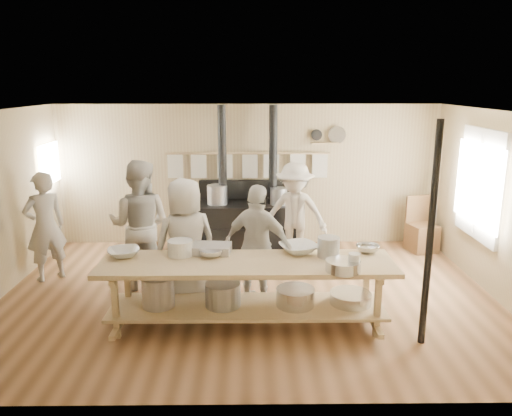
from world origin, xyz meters
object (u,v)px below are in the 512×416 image
at_px(chair, 421,235).
at_px(stove, 248,221).
at_px(cook_by_window, 294,214).
at_px(roasting_pan, 211,249).
at_px(cook_left, 140,225).
at_px(cook_far_left, 45,226).
at_px(cook_center, 186,243).
at_px(cook_right, 258,246).
at_px(prep_table, 246,287).

bearing_deg(chair, stove, 162.18).
relative_size(cook_by_window, roasting_pan, 3.47).
bearing_deg(roasting_pan, cook_left, 139.73).
bearing_deg(cook_by_window, stove, 150.38).
relative_size(stove, cook_by_window, 1.52).
distance_m(cook_left, chair, 5.02).
bearing_deg(cook_far_left, cook_by_window, 149.32).
height_order(stove, cook_left, stove).
bearing_deg(chair, cook_far_left, 176.58).
bearing_deg(cook_by_window, cook_center, -120.12).
relative_size(cook_left, chair, 1.94).
bearing_deg(cook_right, cook_left, 4.66).
bearing_deg(cook_far_left, chair, 150.87).
distance_m(prep_table, chair, 4.27).
bearing_deg(cook_far_left, cook_right, 122.82).
distance_m(cook_far_left, cook_center, 2.45).
bearing_deg(roasting_pan, cook_center, 141.35).
relative_size(cook_left, cook_right, 1.14).
bearing_deg(chair, cook_left, -176.42).
xyz_separation_m(cook_right, roasting_pan, (-0.60, -0.30, 0.07)).
distance_m(cook_right, chair, 3.78).
bearing_deg(cook_left, cook_right, 164.88).
height_order(cook_far_left, cook_right, cook_far_left).
relative_size(stove, cook_center, 1.47).
xyz_separation_m(prep_table, cook_by_window, (0.79, 2.27, 0.33)).
relative_size(prep_table, cook_right, 2.15).
xyz_separation_m(cook_by_window, chair, (2.37, 0.60, -0.56)).
bearing_deg(cook_right, roasting_pan, 51.77).
height_order(cook_left, cook_by_window, cook_left).
bearing_deg(stove, prep_table, -90.04).
bearing_deg(cook_center, cook_by_window, -160.67).
xyz_separation_m(stove, cook_far_left, (-3.07, -1.44, 0.33)).
bearing_deg(cook_by_window, prep_table, -95.13).
bearing_deg(stove, chair, -2.70).
bearing_deg(chair, cook_right, -158.41).
bearing_deg(cook_left, cook_center, 144.27).
distance_m(prep_table, cook_far_left, 3.47).
height_order(prep_table, cook_left, cook_left).
relative_size(cook_far_left, chair, 1.72).
bearing_deg(roasting_pan, prep_table, -36.33).
height_order(stove, cook_center, stove).
distance_m(prep_table, cook_right, 0.72).
height_order(chair, roasting_pan, chair).
distance_m(cook_far_left, cook_by_window, 3.92).
height_order(stove, chair, stove).
bearing_deg(cook_far_left, roasting_pan, 113.68).
height_order(cook_left, chair, cook_left).
xyz_separation_m(stove, chair, (3.15, -0.15, -0.23)).
height_order(cook_left, roasting_pan, cook_left).
distance_m(cook_far_left, cook_right, 3.36).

